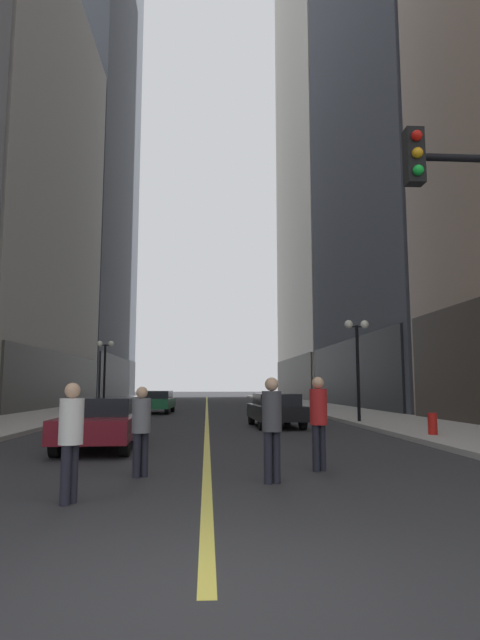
# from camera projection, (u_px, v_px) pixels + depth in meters

# --- Properties ---
(ground_plane) EXTENTS (200.00, 200.00, 0.00)m
(ground_plane) POSITION_uv_depth(u_px,v_px,m) (207.00, 408.00, 38.67)
(ground_plane) COLOR #2D2D30
(sidewalk_left) EXTENTS (4.50, 78.00, 0.15)m
(sidewalk_left) POSITION_uv_depth(u_px,v_px,m) (94.00, 407.00, 38.17)
(sidewalk_left) COLOR #ADA8A0
(sidewalk_left) RESTS_ON ground
(sidewalk_right) EXTENTS (4.50, 78.00, 0.15)m
(sidewalk_right) POSITION_uv_depth(u_px,v_px,m) (317.00, 406.00, 39.20)
(sidewalk_right) COLOR #ADA8A0
(sidewalk_right) RESTS_ON ground
(lane_centre_stripe) EXTENTS (0.16, 70.00, 0.01)m
(lane_centre_stripe) POSITION_uv_depth(u_px,v_px,m) (207.00, 408.00, 38.67)
(lane_centre_stripe) COLOR #E5D64C
(lane_centre_stripe) RESTS_ON ground
(building_left_far) EXTENTS (14.55, 26.00, 79.38)m
(building_left_far) POSITION_uv_depth(u_px,v_px,m) (72.00, 88.00, 67.25)
(building_left_far) COLOR #4C515B
(building_left_far) RESTS_ON ground
(building_right_far) EXTENTS (10.98, 26.00, 82.50)m
(building_right_far) POSITION_uv_depth(u_px,v_px,m) (329.00, 86.00, 69.53)
(building_right_far) COLOR #B7AD99
(building_right_far) RESTS_ON ground
(car_maroon) EXTENTS (1.96, 4.74, 1.32)m
(car_maroon) POSITION_uv_depth(u_px,v_px,m) (103.00, 421.00, 13.80)
(car_maroon) COLOR maroon
(car_maroon) RESTS_ON ground
(car_black) EXTENTS (1.97, 4.26, 1.32)m
(car_black) POSITION_uv_depth(u_px,v_px,m) (276.00, 409.00, 20.75)
(car_black) COLOR black
(car_black) RESTS_ON ground
(car_green) EXTENTS (2.13, 4.13, 1.32)m
(car_green) POSITION_uv_depth(u_px,v_px,m) (156.00, 401.00, 31.18)
(car_green) COLOR #196038
(car_green) RESTS_ON ground
(pedestrian_in_red_jacket) EXTENTS (0.46, 0.46, 1.81)m
(pedestrian_in_red_jacket) POSITION_uv_depth(u_px,v_px,m) (319.00, 415.00, 10.21)
(pedestrian_in_red_jacket) COLOR black
(pedestrian_in_red_jacket) RESTS_ON ground
(pedestrian_in_white_shirt) EXTENTS (0.45, 0.45, 1.68)m
(pedestrian_in_white_shirt) POSITION_uv_depth(u_px,v_px,m) (71.00, 433.00, 7.39)
(pedestrian_in_white_shirt) COLOR black
(pedestrian_in_white_shirt) RESTS_ON ground
(pedestrian_in_grey_suit) EXTENTS (0.48, 0.48, 1.62)m
(pedestrian_in_grey_suit) POSITION_uv_depth(u_px,v_px,m) (141.00, 424.00, 9.52)
(pedestrian_in_grey_suit) COLOR black
(pedestrian_in_grey_suit) RESTS_ON ground
(pedestrian_with_orange_bag) EXTENTS (0.44, 0.44, 1.78)m
(pedestrian_with_orange_bag) POSITION_uv_depth(u_px,v_px,m) (272.00, 421.00, 8.93)
(pedestrian_with_orange_bag) COLOR black
(pedestrian_with_orange_bag) RESTS_ON ground
(street_lamp_left_far) EXTENTS (1.06, 0.36, 4.43)m
(street_lamp_left_far) POSITION_uv_depth(u_px,v_px,m) (105.00, 359.00, 32.74)
(street_lamp_left_far) COLOR black
(street_lamp_left_far) RESTS_ON ground
(street_lamp_right_mid) EXTENTS (1.06, 0.36, 4.43)m
(street_lamp_right_mid) POSITION_uv_depth(u_px,v_px,m) (357.00, 347.00, 22.36)
(street_lamp_right_mid) COLOR black
(street_lamp_right_mid) RESTS_ON ground
(fire_hydrant_right) EXTENTS (0.28, 0.28, 0.80)m
(fire_hydrant_right) POSITION_uv_depth(u_px,v_px,m) (433.00, 426.00, 16.00)
(fire_hydrant_right) COLOR red
(fire_hydrant_right) RESTS_ON ground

